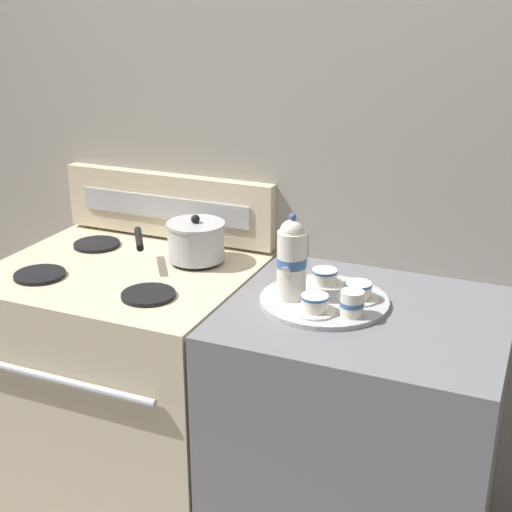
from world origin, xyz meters
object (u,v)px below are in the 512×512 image
object	(u,v)px
creamer_jug	(352,303)
teacup_left	(358,291)
teacup_front	(315,304)
saucepan	(195,240)
serving_tray	(324,301)
stove	(130,398)
teacup_right	(324,278)
teapot	(292,259)

from	to	relation	value
creamer_jug	teacup_left	bearing A→B (deg)	96.46
teacup_front	creamer_jug	bearing A→B (deg)	12.68
saucepan	serving_tray	distance (m)	0.50
serving_tray	stove	bearing A→B (deg)	-179.37
teacup_right	creamer_jug	size ratio (longest dim) A/B	1.66
stove	creamer_jug	xyz separation A→B (m)	(0.76, -0.07, 0.51)
teapot	creamer_jug	world-z (taller)	teapot
teacup_left	teacup_front	distance (m)	0.15
teacup_right	teapot	bearing A→B (deg)	-117.03
teapot	teacup_right	size ratio (longest dim) A/B	2.14
teacup_front	creamer_jug	xyz separation A→B (m)	(0.10, 0.02, 0.01)
serving_tray	teacup_left	bearing A→B (deg)	20.08
teapot	teacup_front	world-z (taller)	teapot
saucepan	creamer_jug	xyz separation A→B (m)	(0.57, -0.21, -0.02)
serving_tray	teapot	size ratio (longest dim) A/B	1.47
teapot	teacup_right	xyz separation A→B (m)	(0.06, 0.12, -0.09)
serving_tray	teacup_right	xyz separation A→B (m)	(-0.03, 0.09, 0.03)
teapot	creamer_jug	xyz separation A→B (m)	(0.19, -0.05, -0.08)
teapot	saucepan	bearing A→B (deg)	156.60
saucepan	creamer_jug	distance (m)	0.61
saucepan	teacup_front	size ratio (longest dim) A/B	2.61
teapot	teacup_front	distance (m)	0.15
stove	creamer_jug	distance (m)	0.92
teacup_right	teacup_left	bearing A→B (deg)	-25.77
saucepan	teacup_left	world-z (taller)	saucepan
stove	teacup_front	distance (m)	0.84
teacup_left	stove	bearing A→B (deg)	-177.01
teacup_front	stove	bearing A→B (deg)	172.44
teacup_right	creamer_jug	bearing A→B (deg)	-51.78
stove	serving_tray	bearing A→B (deg)	0.63
creamer_jug	saucepan	bearing A→B (deg)	159.64
teapot	teacup_front	bearing A→B (deg)	-36.21
stove	saucepan	size ratio (longest dim) A/B	3.17
serving_tray	creamer_jug	size ratio (longest dim) A/B	5.23
teacup_left	teacup_right	distance (m)	0.13
stove	serving_tray	world-z (taller)	serving_tray
serving_tray	teacup_front	world-z (taller)	teacup_front
stove	teacup_right	xyz separation A→B (m)	(0.63, 0.09, 0.50)
stove	teapot	size ratio (longest dim) A/B	3.87
serving_tray	teapot	bearing A→B (deg)	-161.82
teacup_right	teacup_front	world-z (taller)	same
teacup_right	teacup_front	bearing A→B (deg)	-80.08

